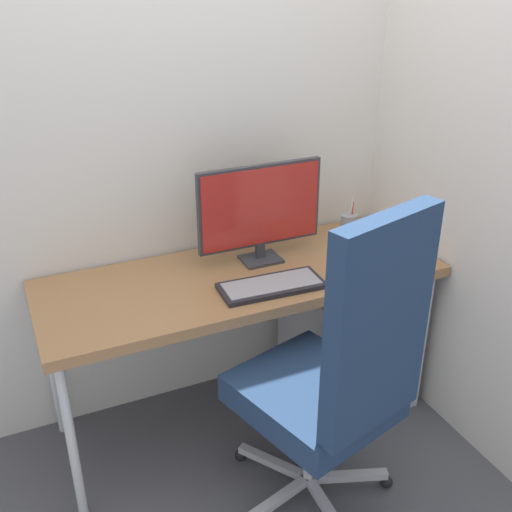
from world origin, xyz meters
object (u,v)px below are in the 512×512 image
object	(u,v)px
monitor	(260,209)
pen_holder	(349,225)
keyboard	(271,286)
filing_cabinet	(346,338)
mouse	(348,264)
notebook	(382,254)
office_chair	(337,375)

from	to	relation	value
monitor	pen_holder	size ratio (longest dim) A/B	2.83
keyboard	pen_holder	xyz separation A→B (m)	(0.53, 0.30, 0.04)
filing_cabinet	pen_holder	world-z (taller)	pen_holder
filing_cabinet	mouse	distance (m)	0.50
notebook	monitor	bearing A→B (deg)	147.43
monitor	keyboard	xyz separation A→B (m)	(-0.06, -0.24, -0.22)
pen_holder	notebook	xyz separation A→B (m)	(0.02, -0.24, -0.04)
notebook	keyboard	bearing A→B (deg)	174.22
mouse	notebook	world-z (taller)	mouse
monitor	keyboard	bearing A→B (deg)	-104.57
filing_cabinet	monitor	xyz separation A→B (m)	(-0.40, 0.10, 0.68)
monitor	notebook	bearing A→B (deg)	-20.91
keyboard	filing_cabinet	bearing A→B (deg)	17.75
office_chair	filing_cabinet	size ratio (longest dim) A/B	2.17
notebook	pen_holder	bearing A→B (deg)	83.03
monitor	pen_holder	distance (m)	0.51
mouse	notebook	xyz separation A→B (m)	(0.19, 0.03, -0.01)
office_chair	monitor	size ratio (longest dim) A/B	2.33
keyboard	pen_holder	world-z (taller)	pen_holder
office_chair	monitor	world-z (taller)	office_chair
office_chair	keyboard	bearing A→B (deg)	93.71
filing_cabinet	pen_holder	distance (m)	0.53
filing_cabinet	pen_holder	bearing A→B (deg)	65.27
monitor	keyboard	size ratio (longest dim) A/B	1.29
office_chair	mouse	bearing A→B (deg)	55.23
mouse	keyboard	bearing A→B (deg)	176.97
filing_cabinet	monitor	size ratio (longest dim) A/B	1.07
filing_cabinet	notebook	size ratio (longest dim) A/B	3.96
monitor	mouse	size ratio (longest dim) A/B	5.04
filing_cabinet	mouse	size ratio (longest dim) A/B	5.41
keyboard	notebook	xyz separation A→B (m)	(0.55, 0.06, 0.00)
office_chair	monitor	distance (m)	0.78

